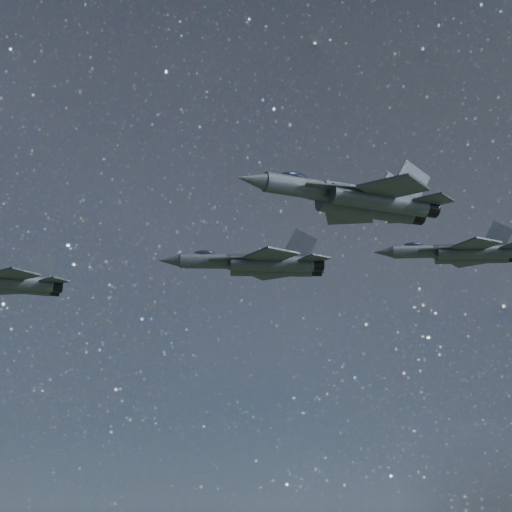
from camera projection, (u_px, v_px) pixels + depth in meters
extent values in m
cube|color=#31383D|center=(9.00, 280.00, 85.95)|extent=(7.65, 3.04, 1.19)
cylinder|color=#31383D|center=(13.00, 282.00, 85.15)|extent=(7.84, 3.13, 1.43)
cylinder|color=#31383D|center=(11.00, 286.00, 86.79)|extent=(7.84, 3.13, 1.43)
cylinder|color=black|center=(56.00, 286.00, 86.64)|extent=(1.46, 1.56, 1.32)
cylinder|color=black|center=(53.00, 290.00, 88.28)|extent=(1.46, 1.56, 1.32)
cube|color=#31383D|center=(14.00, 275.00, 83.16)|extent=(5.26, 5.26, 0.18)
cube|color=#31383D|center=(7.00, 289.00, 88.74)|extent=(4.59, 4.87, 0.18)
cube|color=#31383D|center=(54.00, 281.00, 85.49)|extent=(3.11, 3.12, 0.14)
cube|color=#31383D|center=(48.00, 290.00, 89.27)|extent=(2.69, 2.81, 0.14)
cube|color=#31383D|center=(42.00, 267.00, 86.37)|extent=(3.19, 0.61, 3.27)
cube|color=#31383D|center=(39.00, 273.00, 88.42)|extent=(3.09, 1.11, 3.27)
cylinder|color=#31383D|center=(217.00, 261.00, 94.27)|extent=(8.12, 2.57, 1.68)
cone|color=#31383D|center=(170.00, 261.00, 94.08)|extent=(2.74, 1.79, 1.51)
ellipsoid|color=#1B2231|center=(205.00, 254.00, 94.45)|extent=(2.68, 1.41, 0.83)
cube|color=#31383D|center=(268.00, 262.00, 94.45)|extent=(8.97, 2.60, 1.40)
cylinder|color=#31383D|center=(272.00, 264.00, 93.30)|extent=(9.19, 2.69, 1.68)
cylinder|color=#31383D|center=(271.00, 269.00, 95.37)|extent=(9.19, 2.69, 1.68)
cylinder|color=black|center=(317.00, 264.00, 93.47)|extent=(1.57, 1.70, 1.55)
cylinder|color=black|center=(315.00, 269.00, 95.54)|extent=(1.57, 1.70, 1.55)
cube|color=#31383D|center=(235.00, 259.00, 92.90)|extent=(5.71, 2.81, 0.13)
cube|color=#31383D|center=(234.00, 266.00, 95.70)|extent=(5.69, 1.63, 0.13)
cube|color=#31383D|center=(271.00, 255.00, 90.86)|extent=(5.70, 5.95, 0.22)
cube|color=#31383D|center=(268.00, 273.00, 97.90)|extent=(6.09, 6.18, 0.22)
cube|color=#31383D|center=(315.00, 259.00, 92.17)|extent=(3.35, 3.46, 0.16)
cube|color=#31383D|center=(310.00, 271.00, 96.93)|extent=(3.60, 3.64, 0.16)
cube|color=#31383D|center=(301.00, 245.00, 93.72)|extent=(3.71, 0.89, 3.84)
cube|color=#31383D|center=(298.00, 252.00, 96.31)|extent=(3.76, 0.59, 3.84)
cylinder|color=#31383D|center=(309.00, 189.00, 61.74)|extent=(7.12, 3.20, 1.47)
cone|color=#31383D|center=(251.00, 180.00, 60.02)|extent=(2.53, 1.85, 1.32)
ellipsoid|color=#1B2231|center=(295.00, 177.00, 61.51)|extent=(2.42, 1.53, 0.73)
cube|color=#31383D|center=(368.00, 198.00, 63.59)|extent=(7.84, 3.33, 1.23)
cylinder|color=#31383D|center=(379.00, 200.00, 62.78)|extent=(8.04, 3.44, 1.47)
cylinder|color=#31383D|center=(366.00, 208.00, 64.45)|extent=(8.04, 3.44, 1.47)
cylinder|color=black|center=(429.00, 208.00, 64.43)|extent=(1.53, 1.63, 1.36)
cylinder|color=black|center=(415.00, 216.00, 66.10)|extent=(1.53, 1.63, 1.36)
cube|color=#31383D|center=(338.00, 188.00, 61.23)|extent=(4.96, 1.35, 0.11)
cube|color=#31383D|center=(322.00, 199.00, 63.48)|extent=(4.87, 3.06, 0.11)
cube|color=#31383D|center=(393.00, 188.00, 60.77)|extent=(5.41, 5.39, 0.19)
cube|color=#31383D|center=(349.00, 215.00, 66.43)|extent=(4.63, 4.94, 0.19)
cube|color=#31383D|center=(434.00, 200.00, 63.26)|extent=(3.20, 3.20, 0.14)
cube|color=#31383D|center=(402.00, 217.00, 67.09)|extent=(2.71, 2.85, 0.14)
cube|color=#31383D|center=(411.00, 182.00, 64.11)|extent=(3.26, 0.72, 3.36)
cube|color=#31383D|center=(394.00, 192.00, 66.19)|extent=(3.14, 1.23, 3.36)
cylinder|color=#31383D|center=(424.00, 251.00, 91.12)|extent=(6.86, 2.81, 1.41)
cone|color=#31383D|center=(383.00, 252.00, 91.38)|extent=(2.40, 1.70, 1.27)
ellipsoid|color=#1B2231|center=(414.00, 246.00, 91.37)|extent=(2.31, 1.39, 0.70)
cube|color=#31383D|center=(469.00, 251.00, 90.81)|extent=(7.56, 2.91, 1.18)
cylinder|color=#31383D|center=(474.00, 252.00, 89.81)|extent=(7.74, 3.00, 1.41)
cylinder|color=#31383D|center=(471.00, 257.00, 91.54)|extent=(7.74, 3.00, 1.41)
cylinder|color=black|center=(511.00, 256.00, 91.29)|extent=(1.43, 1.53, 1.31)
cube|color=#31383D|center=(441.00, 249.00, 89.81)|extent=(4.73, 2.78, 0.11)
cube|color=#31383D|center=(438.00, 255.00, 92.16)|extent=(4.74, 1.10, 0.11)
cube|color=#31383D|center=(476.00, 245.00, 87.78)|extent=(4.56, 4.83, 0.18)
cube|color=#31383D|center=(466.00, 261.00, 93.69)|extent=(5.19, 5.20, 0.18)
cube|color=#31383D|center=(505.00, 258.00, 92.49)|extent=(3.07, 3.08, 0.14)
cube|color=#31383D|center=(499.00, 236.00, 89.91)|extent=(3.06, 1.06, 3.23)
cube|color=#31383D|center=(495.00, 242.00, 92.08)|extent=(3.15, 0.57, 3.23)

